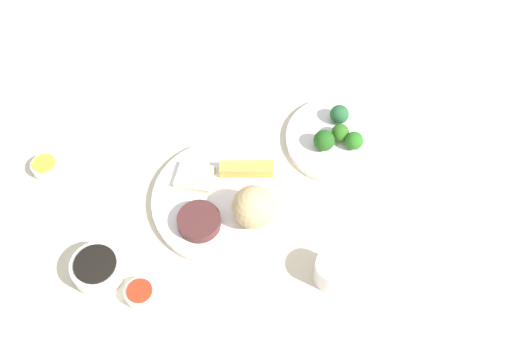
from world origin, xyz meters
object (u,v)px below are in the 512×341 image
object	(u,v)px
main_plate	(224,200)
sauce_ramekin_hot_mustard	(46,167)
broccoli_plate	(339,140)
sauce_ramekin_sweet_and_sour	(141,294)
soy_sauce_bowl	(98,269)
teacup	(332,271)

from	to	relation	value
main_plate	sauce_ramekin_hot_mustard	xyz separation A→B (m)	(-0.34, -0.17, 0.00)
broccoli_plate	sauce_ramekin_sweet_and_sour	distance (m)	0.52
main_plate	broccoli_plate	size ratio (longest dim) A/B	1.26
main_plate	broccoli_plate	distance (m)	0.29
main_plate	sauce_ramekin_hot_mustard	world-z (taller)	sauce_ramekin_hot_mustard
broccoli_plate	soy_sauce_bowl	bearing A→B (deg)	-108.91
teacup	sauce_ramekin_sweet_and_sour	bearing A→B (deg)	-135.75
sauce_ramekin_hot_mustard	sauce_ramekin_sweet_and_sour	size ratio (longest dim) A/B	1.00
soy_sauce_bowl	teacup	xyz separation A→B (m)	(0.34, 0.26, 0.01)
sauce_ramekin_hot_mustard	sauce_ramekin_sweet_and_sour	world-z (taller)	same
sauce_ramekin_hot_mustard	sauce_ramekin_sweet_and_sour	bearing A→B (deg)	-12.62
main_plate	broccoli_plate	bearing A→B (deg)	69.77
soy_sauce_bowl	sauce_ramekin_sweet_and_sour	xyz separation A→B (m)	(0.09, 0.02, -0.01)
soy_sauce_bowl	sauce_ramekin_sweet_and_sour	bearing A→B (deg)	9.83
main_plate	sauce_ramekin_sweet_and_sour	xyz separation A→B (m)	(0.01, -0.25, 0.00)
main_plate	teacup	size ratio (longest dim) A/B	4.38
main_plate	sauce_ramekin_sweet_and_sour	bearing A→B (deg)	-87.77
sauce_ramekin_sweet_and_sour	teacup	world-z (taller)	teacup
broccoli_plate	soy_sauce_bowl	distance (m)	0.56
soy_sauce_bowl	teacup	bearing A→B (deg)	37.17
broccoli_plate	sauce_ramekin_hot_mustard	world-z (taller)	sauce_ramekin_hot_mustard
teacup	soy_sauce_bowl	bearing A→B (deg)	-142.83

